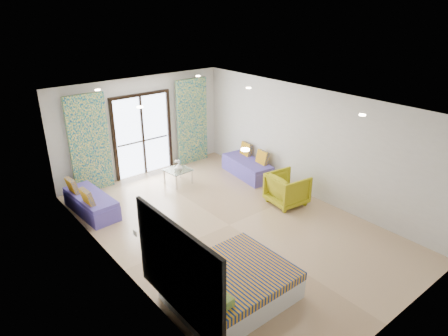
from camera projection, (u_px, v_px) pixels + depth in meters
floor at (229, 225)px, 8.74m from camera, size 5.00×7.50×0.01m
ceiling at (230, 104)px, 7.69m from camera, size 5.00×7.50×0.01m
wall_back at (142, 127)px, 10.89m from camera, size 5.00×0.01×2.70m
wall_front at (402, 250)px, 5.54m from camera, size 5.00×0.01×2.70m
wall_left at (117, 205)px, 6.76m from camera, size 0.01×7.50×2.70m
wall_right at (309, 143)px, 9.67m from camera, size 0.01×7.50×2.70m
balcony_door at (142, 130)px, 10.91m from camera, size 1.76×0.08×2.28m
balcony_rail at (143, 141)px, 11.03m from camera, size 1.52×0.03×0.04m
curtain_left at (90, 144)px, 9.90m from camera, size 1.00×0.10×2.50m
curtain_right at (192, 122)px, 11.70m from camera, size 1.00×0.10×2.50m
downlight_a at (245, 150)px, 5.46m from camera, size 0.12×0.12×0.02m
downlight_b at (362, 115)px, 7.09m from camera, size 0.12×0.12×0.02m
downlight_c at (140, 107)px, 7.60m from camera, size 0.12×0.12×0.02m
downlight_d at (249, 88)px, 9.23m from camera, size 0.12×0.12×0.02m
downlight_e at (98, 90)px, 9.03m from camera, size 0.12×0.12×0.02m
downlight_f at (198, 76)px, 10.65m from camera, size 0.12×0.12×0.02m
headboard at (177, 270)px, 5.62m from camera, size 0.06×2.10×1.50m
switch_plate at (135, 233)px, 6.51m from camera, size 0.02×0.10×0.10m
bed at (231, 285)px, 6.50m from camera, size 1.89×1.54×0.65m
daybed_left at (91, 203)px, 9.16m from camera, size 0.74×1.66×0.80m
daybed_right at (248, 167)px, 11.11m from camera, size 0.84×1.71×0.81m
coffee_table at (178, 171)px, 10.59m from camera, size 0.65×0.65×0.70m
vase at (179, 167)px, 10.47m from camera, size 0.23×0.24×0.19m
armchair at (287, 187)px, 9.51m from camera, size 0.86×0.91×0.85m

